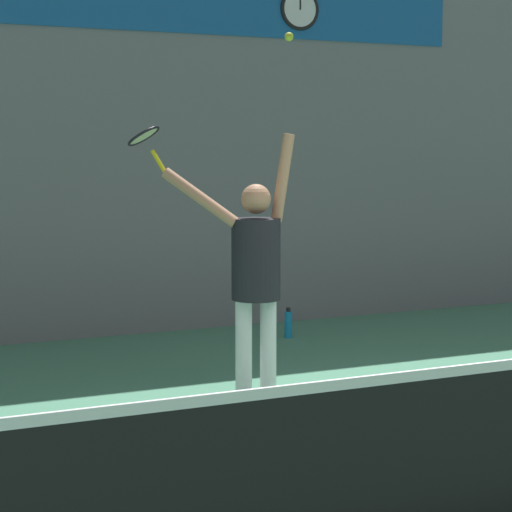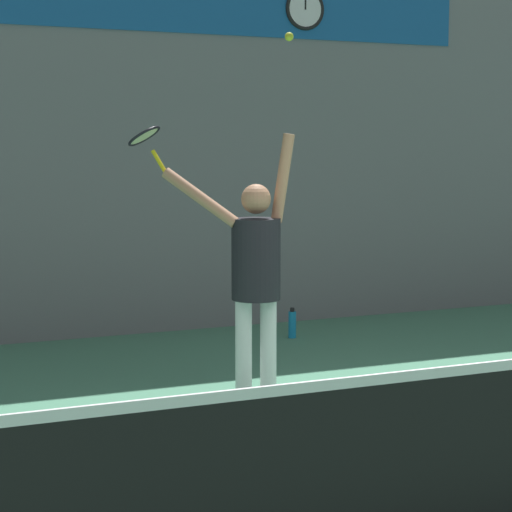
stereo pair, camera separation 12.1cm
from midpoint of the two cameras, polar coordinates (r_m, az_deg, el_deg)
ground_plane at (r=6.16m, az=12.71°, el=-12.35°), size 18.00×18.00×0.00m
back_wall at (r=10.16m, az=-3.22°, el=9.54°), size 18.00×0.10×5.00m
sponsor_banner at (r=10.20m, az=-3.14°, el=15.32°), size 6.30×0.02×0.65m
scoreboard_clock at (r=10.66m, az=3.37°, el=14.94°), size 0.47×0.04×0.47m
tennis_player at (r=7.22m, az=0.41°, el=-0.61°), size 0.98×0.60×2.10m
tennis_racket at (r=7.33m, az=-6.34°, el=7.21°), size 0.38×0.38×0.37m
tennis_ball at (r=7.26m, az=2.55°, el=13.34°), size 0.07×0.07×0.07m
water_bottle at (r=9.77m, az=2.60°, el=-4.21°), size 0.08×0.08×0.32m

